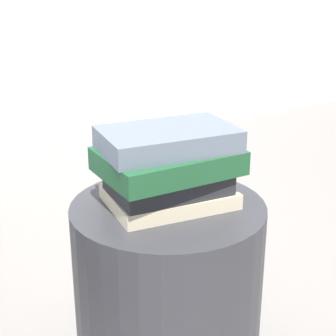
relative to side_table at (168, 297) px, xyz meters
name	(u,v)px	position (x,y,z in m)	size (l,w,h in m)	color
side_table	(168,297)	(0.00, 0.00, 0.00)	(0.45, 0.45, 0.49)	#333338
book_cream	(169,196)	(0.01, 0.01, 0.26)	(0.27, 0.20, 0.04)	beige
book_charcoal	(165,182)	(0.00, 0.00, 0.31)	(0.25, 0.17, 0.05)	#28282D
book_forest	(168,160)	(0.00, 0.00, 0.35)	(0.29, 0.21, 0.05)	#1E512D
book_slate	(171,139)	(0.00, 0.00, 0.41)	(0.29, 0.18, 0.05)	slate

